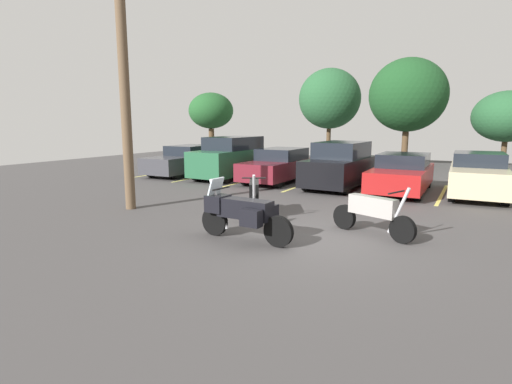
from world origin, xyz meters
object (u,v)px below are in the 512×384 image
Objects in this scene: car_charcoal at (186,160)px; car_red at (402,174)px; motorcycle_touring at (242,212)px; utility_pole at (124,72)px; car_green at (230,158)px; motorcycle_third at (254,196)px; car_champagne at (478,175)px; car_maroon at (279,166)px; car_black at (340,166)px; motorcycle_second at (373,213)px.

car_charcoal is 1.03× the size of car_red.
utility_pole is at bearing 164.98° from motorcycle_touring.
utility_pole is (0.98, -7.25, 3.05)m from car_green.
car_champagne reaches higher than motorcycle_third.
car_maroon is at bearing -1.24° from car_charcoal.
utility_pole is at bearing -133.25° from car_red.
car_black is (-0.32, 8.29, 0.24)m from motorcycle_touring.
motorcycle_third is at bearing -41.14° from car_charcoal.
utility_pole reaches higher than car_black.
car_green is at bearing 140.16° from motorcycle_second.
car_charcoal reaches higher than car_red.
car_red is at bearing 65.22° from motorcycle_third.
motorcycle_touring is 2.28m from motorcycle_third.
car_black is (2.85, -0.30, 0.17)m from car_maroon.
motorcycle_second is 7.93m from utility_pole.
utility_pole reaches higher than car_charcoal.
motorcycle_third is at bearing 173.63° from motorcycle_second.
car_green is at bearing 97.71° from utility_pole.
motorcycle_second is 12.91m from car_charcoal.
motorcycle_second is at bearing -67.00° from car_black.
car_green reaches higher than car_black.
car_maroon is at bearing 129.38° from motorcycle_second.
car_charcoal is 5.24m from car_maroon.
car_green is at bearing 179.04° from car_red.
car_black reaches higher than motorcycle_second.
motorcycle_second is at bearing 3.95° from utility_pole.
motorcycle_second is 3.33m from motorcycle_third.
motorcycle_touring is 8.30m from car_black.
car_champagne is at bearing 0.28° from car_charcoal.
motorcycle_third is at bearing -70.35° from car_maroon.
car_charcoal is (-7.55, 6.60, 0.12)m from motorcycle_third.
car_red is (10.44, -0.34, -0.00)m from car_charcoal.
car_maroon is (5.24, -0.11, 0.01)m from car_charcoal.
motorcycle_second is (2.46, 1.74, -0.09)m from motorcycle_touring.
car_black reaches higher than motorcycle_third.
motorcycle_third is 10.03m from car_charcoal.
car_green is (2.76, -0.21, 0.26)m from car_charcoal.
motorcycle_third is 7.99m from car_green.
car_black is 0.93× the size of car_red.
motorcycle_touring is 0.54× the size of car_green.
car_black is at bearing 113.00° from motorcycle_second.
motorcycle_touring is 0.50× the size of car_red.
car_green is at bearing 177.79° from car_black.
car_black is (8.08, -0.42, 0.19)m from car_charcoal.
car_green is (-4.79, 6.39, 0.38)m from motorcycle_third.
car_charcoal is 12.95m from car_champagne.
motorcycle_second is at bearing -86.37° from car_red.
car_champagne reaches higher than motorcycle_second.
motorcycle_second is 0.43× the size of car_charcoal.
car_black is at bearing -178.14° from car_red.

